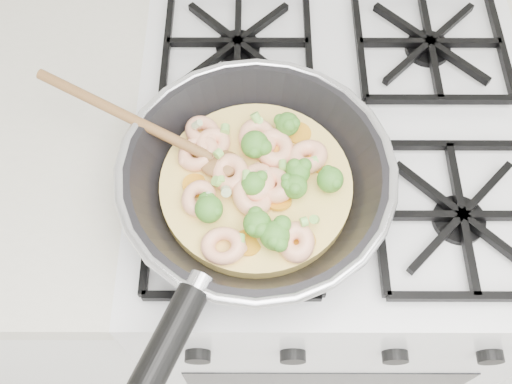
{
  "coord_description": "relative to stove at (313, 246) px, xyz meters",
  "views": [
    {
      "loc": [
        -0.12,
        1.22,
        1.6
      ],
      "look_at": [
        -0.12,
        1.58,
        0.93
      ],
      "focal_mm": 40.51,
      "sensor_mm": 36.0,
      "label": 1
    }
  ],
  "objects": [
    {
      "name": "skillet",
      "position": [
        -0.12,
        -0.13,
        0.5
      ],
      "size": [
        0.46,
        0.5,
        0.1
      ],
      "rotation": [
        0.0,
        0.0,
        0.39
      ],
      "color": "black",
      "rests_on": "stove"
    },
    {
      "name": "stove",
      "position": [
        0.0,
        0.0,
        0.0
      ],
      "size": [
        0.6,
        0.6,
        0.92
      ],
      "color": "white",
      "rests_on": "ground"
    }
  ]
}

